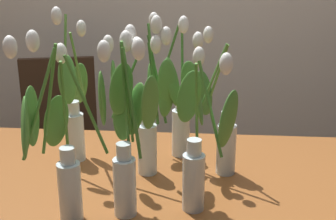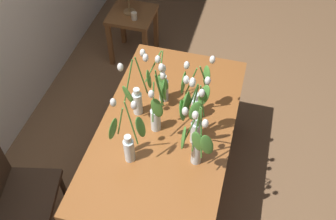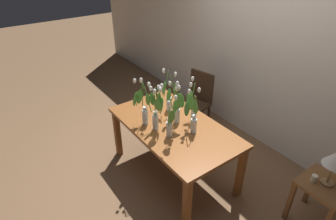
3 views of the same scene
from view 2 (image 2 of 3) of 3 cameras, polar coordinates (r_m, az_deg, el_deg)
ground_plane at (r=3.25m, az=-0.23°, el=-10.71°), size 18.00×18.00×0.00m
dining_table at (r=2.71m, az=-0.27°, el=-3.76°), size 1.60×0.90×0.74m
tulip_vase_0 at (r=2.67m, az=-1.08°, el=3.67°), size 0.17×0.20×0.50m
tulip_vase_1 at (r=2.29m, az=4.20°, el=-4.55°), size 0.26×0.22×0.56m
tulip_vase_2 at (r=2.58m, az=4.11°, el=1.80°), size 0.21×0.19×0.51m
tulip_vase_3 at (r=2.47m, az=-1.50°, el=0.78°), size 0.27×0.13×0.56m
tulip_vase_4 at (r=2.36m, az=-5.91°, el=-4.63°), size 0.10×0.24×0.58m
tulip_vase_5 at (r=2.40m, az=3.77°, el=-0.85°), size 0.18×0.19×0.56m
tulip_vase_6 at (r=2.60m, az=-4.54°, el=2.04°), size 0.22×0.17×0.54m
dining_chair at (r=2.82m, az=-21.99°, el=-10.72°), size 0.48×0.48×0.93m
side_table at (r=4.04m, az=-5.28°, el=12.70°), size 0.44×0.44×0.55m
pillar_candle at (r=3.87m, az=-5.02°, el=13.66°), size 0.06×0.06×0.07m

